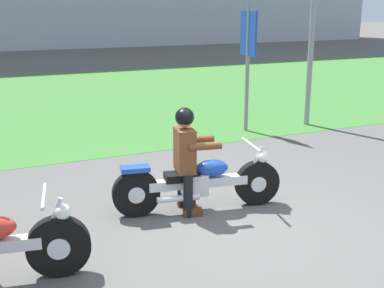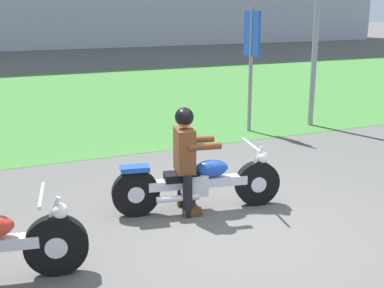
# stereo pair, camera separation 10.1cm
# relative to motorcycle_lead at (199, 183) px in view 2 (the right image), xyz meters

# --- Properties ---
(ground) EXTENTS (120.00, 120.00, 0.00)m
(ground) POSITION_rel_motorcycle_lead_xyz_m (0.10, -0.81, -0.38)
(ground) COLOR #565451
(grass_verge) EXTENTS (60.00, 12.00, 0.01)m
(grass_verge) POSITION_rel_motorcycle_lead_xyz_m (0.10, 8.76, -0.37)
(grass_verge) COLOR #3D7533
(grass_verge) RESTS_ON ground
(motorcycle_lead) EXTENTS (2.22, 0.73, 0.86)m
(motorcycle_lead) POSITION_rel_motorcycle_lead_xyz_m (0.00, 0.00, 0.00)
(motorcycle_lead) COLOR black
(motorcycle_lead) RESTS_ON ground
(rider_lead) EXTENTS (0.60, 0.53, 1.38)m
(rider_lead) POSITION_rel_motorcycle_lead_xyz_m (-0.17, 0.03, 0.43)
(rider_lead) COLOR black
(rider_lead) RESTS_ON ground
(sign_banner) EXTENTS (0.08, 0.60, 2.60)m
(sign_banner) POSITION_rel_motorcycle_lead_xyz_m (2.74, 3.48, 1.35)
(sign_banner) COLOR gray
(sign_banner) RESTS_ON ground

